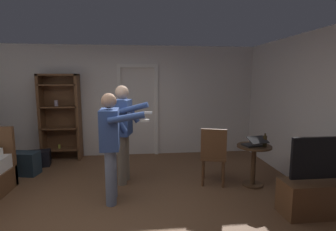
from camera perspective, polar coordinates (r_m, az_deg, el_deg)
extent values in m
plane|color=brown|center=(3.75, -13.77, -20.87)|extent=(6.99, 6.99, 0.00)
cube|color=silver|center=(6.13, -10.74, 3.13)|extent=(6.59, 0.12, 2.55)
cube|color=white|center=(6.07, -10.65, 0.71)|extent=(0.08, 0.08, 2.05)
cube|color=white|center=(6.07, -2.62, 0.84)|extent=(0.08, 0.08, 2.05)
cube|color=white|center=(6.01, -6.81, 10.90)|extent=(0.93, 0.08, 0.08)
cube|color=brown|center=(6.27, -26.24, -0.45)|extent=(0.06, 0.32, 1.90)
cube|color=brown|center=(6.04, -19.19, -0.35)|extent=(0.06, 0.32, 1.90)
cube|color=brown|center=(6.08, -23.28, 8.31)|extent=(0.85, 0.32, 0.04)
cube|color=brown|center=(6.29, -22.39, -0.19)|extent=(0.85, 0.02, 1.90)
cube|color=brown|center=(6.29, -22.41, -6.84)|extent=(0.79, 0.32, 0.03)
cylinder|color=#A7AD38|center=(6.29, -22.98, -6.34)|extent=(0.05, 0.05, 0.08)
cube|color=brown|center=(6.18, -22.65, -2.58)|extent=(0.79, 0.32, 0.03)
cube|color=brown|center=(6.12, -22.90, 1.81)|extent=(0.79, 0.32, 0.03)
cylinder|color=#B09FB1|center=(6.13, -23.58, 2.52)|extent=(0.08, 0.08, 0.13)
cube|color=brown|center=(6.09, -23.16, 6.26)|extent=(0.79, 0.32, 0.03)
cube|color=brown|center=(4.15, 30.86, -15.34)|extent=(1.08, 0.40, 0.46)
cube|color=black|center=(3.95, 31.64, -7.96)|extent=(0.95, 0.05, 0.55)
cube|color=teal|center=(3.98, 31.38, -7.85)|extent=(0.89, 0.01, 0.49)
cylinder|color=#4C331E|center=(4.65, 18.40, -10.67)|extent=(0.08, 0.08, 0.67)
cylinder|color=#4C331E|center=(4.76, 18.22, -14.32)|extent=(0.34, 0.34, 0.03)
cylinder|color=#4C331E|center=(4.55, 18.61, -6.50)|extent=(0.57, 0.57, 0.03)
cube|color=black|center=(4.53, 18.28, -6.19)|extent=(0.36, 0.29, 0.02)
cube|color=black|center=(4.41, 19.31, -5.12)|extent=(0.36, 0.26, 0.09)
cube|color=navy|center=(4.42, 19.26, -5.11)|extent=(0.32, 0.22, 0.07)
cylinder|color=#3A2D15|center=(4.52, 20.71, -5.36)|extent=(0.06, 0.06, 0.18)
cylinder|color=#3A2D15|center=(4.49, 20.79, -3.99)|extent=(0.03, 0.03, 0.04)
cylinder|color=brown|center=(4.79, 12.07, -11.25)|extent=(0.04, 0.04, 0.45)
cylinder|color=brown|center=(4.79, 7.93, -11.14)|extent=(0.04, 0.04, 0.45)
cylinder|color=brown|center=(4.47, 12.17, -12.70)|extent=(0.04, 0.04, 0.45)
cylinder|color=brown|center=(4.47, 7.70, -12.58)|extent=(0.04, 0.04, 0.45)
cube|color=brown|center=(4.55, 10.05, -9.00)|extent=(0.52, 0.52, 0.04)
cube|color=brown|center=(4.31, 10.11, -6.24)|extent=(0.41, 0.16, 0.50)
cylinder|color=slate|center=(4.10, -12.34, -12.05)|extent=(0.15, 0.15, 0.81)
cylinder|color=slate|center=(3.85, -12.63, -13.39)|extent=(0.15, 0.15, 0.81)
cube|color=#334C8C|center=(3.78, -12.81, -2.93)|extent=(0.28, 0.47, 0.57)
sphere|color=tan|center=(3.73, -13.01, 3.19)|extent=(0.22, 0.22, 0.22)
cylinder|color=#334C8C|center=(4.01, -11.28, -0.78)|extent=(0.32, 0.10, 0.46)
cylinder|color=#334C8C|center=(3.48, -9.22, -0.52)|extent=(0.50, 0.11, 0.17)
cube|color=white|center=(3.47, -5.16, -1.13)|extent=(0.12, 0.04, 0.04)
cylinder|color=gray|center=(4.70, -9.50, -8.99)|extent=(0.15, 0.15, 0.85)
cylinder|color=gray|center=(4.50, -10.22, -9.81)|extent=(0.15, 0.15, 0.85)
cube|color=#334C8C|center=(4.44, -10.08, -0.43)|extent=(0.33, 0.44, 0.60)
sphere|color=#D8AD8C|center=(4.39, -10.22, 5.09)|extent=(0.23, 0.23, 0.23)
cylinder|color=#334C8C|center=(4.61, -8.31, 1.31)|extent=(0.34, 0.15, 0.49)
cylinder|color=#334C8C|center=(4.14, -7.69, 1.59)|extent=(0.50, 0.19, 0.21)
cube|color=white|center=(4.07, -4.40, 0.61)|extent=(0.12, 0.06, 0.04)
cube|color=black|center=(6.04, -26.83, -8.52)|extent=(0.50, 0.39, 0.32)
cube|color=#1E2D38|center=(5.65, -29.75, -9.22)|extent=(0.66, 0.40, 0.43)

